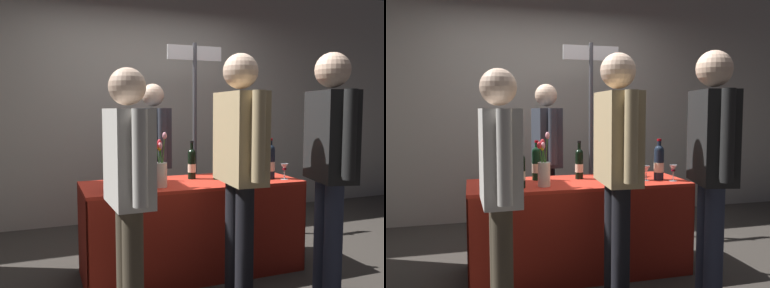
# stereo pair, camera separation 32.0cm
# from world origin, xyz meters

# --- Properties ---
(ground_plane) EXTENTS (12.00, 12.00, 0.00)m
(ground_plane) POSITION_xyz_m (0.00, 0.00, 0.00)
(ground_plane) COLOR #38332D
(back_partition) EXTENTS (7.88, 0.12, 2.90)m
(back_partition) POSITION_xyz_m (0.00, 1.76, 1.45)
(back_partition) COLOR #9E998E
(back_partition) RESTS_ON ground_plane
(tasting_table) EXTENTS (1.73, 0.64, 0.74)m
(tasting_table) POSITION_xyz_m (0.00, 0.00, 0.51)
(tasting_table) COLOR red
(tasting_table) RESTS_ON ground_plane
(featured_wine_bottle) EXTENTS (0.07, 0.07, 0.34)m
(featured_wine_bottle) POSITION_xyz_m (0.46, -0.05, 0.89)
(featured_wine_bottle) COLOR black
(featured_wine_bottle) RESTS_ON tasting_table
(display_bottle_0) EXTENTS (0.07, 0.07, 0.32)m
(display_bottle_0) POSITION_xyz_m (0.04, 0.11, 0.87)
(display_bottle_0) COLOR black
(display_bottle_0) RESTS_ON tasting_table
(display_bottle_1) EXTENTS (0.07, 0.07, 0.31)m
(display_bottle_1) POSITION_xyz_m (-0.47, -0.14, 0.87)
(display_bottle_1) COLOR black
(display_bottle_1) RESTS_ON tasting_table
(display_bottle_2) EXTENTS (0.08, 0.08, 0.32)m
(display_bottle_2) POSITION_xyz_m (-0.31, 0.15, 0.88)
(display_bottle_2) COLOR black
(display_bottle_2) RESTS_ON tasting_table
(display_bottle_3) EXTENTS (0.08, 0.08, 0.34)m
(display_bottle_3) POSITION_xyz_m (0.66, -0.10, 0.89)
(display_bottle_3) COLOR #192333
(display_bottle_3) RESTS_ON tasting_table
(display_bottle_4) EXTENTS (0.08, 0.08, 0.34)m
(display_bottle_4) POSITION_xyz_m (-0.68, -0.16, 0.88)
(display_bottle_4) COLOR #192333
(display_bottle_4) RESTS_ON tasting_table
(display_bottle_5) EXTENTS (0.08, 0.08, 0.32)m
(display_bottle_5) POSITION_xyz_m (0.24, 0.01, 0.88)
(display_bottle_5) COLOR black
(display_bottle_5) RESTS_ON tasting_table
(wine_glass_near_vendor) EXTENTS (0.06, 0.06, 0.12)m
(wine_glass_near_vendor) POSITION_xyz_m (0.54, -0.11, 0.83)
(wine_glass_near_vendor) COLOR silver
(wine_glass_near_vendor) RESTS_ON tasting_table
(wine_glass_mid) EXTENTS (0.06, 0.06, 0.13)m
(wine_glass_mid) POSITION_xyz_m (0.74, -0.18, 0.84)
(wine_glass_mid) COLOR silver
(wine_glass_mid) RESTS_ON tasting_table
(flower_vase) EXTENTS (0.10, 0.09, 0.41)m
(flower_vase) POSITION_xyz_m (-0.30, -0.15, 0.87)
(flower_vase) COLOR silver
(flower_vase) RESTS_ON tasting_table
(brochure_stand) EXTENTS (0.13, 0.11, 0.13)m
(brochure_stand) POSITION_xyz_m (0.51, 0.07, 0.80)
(brochure_stand) COLOR silver
(brochure_stand) RESTS_ON tasting_table
(vendor_presenter) EXTENTS (0.22, 0.64, 1.56)m
(vendor_presenter) POSITION_xyz_m (-0.12, 0.73, 0.94)
(vendor_presenter) COLOR black
(vendor_presenter) RESTS_ON ground_plane
(taster_foreground_right) EXTENTS (0.30, 0.55, 1.69)m
(taster_foreground_right) POSITION_xyz_m (0.67, -0.82, 1.01)
(taster_foreground_right) COLOR #2D3347
(taster_foreground_right) RESTS_ON ground_plane
(taster_foreground_left) EXTENTS (0.22, 0.59, 1.55)m
(taster_foreground_left) POSITION_xyz_m (-0.67, -0.74, 0.92)
(taster_foreground_left) COLOR #4C4233
(taster_foreground_left) RESTS_ON ground_plane
(taster_foreground_centre) EXTENTS (0.24, 0.62, 1.68)m
(taster_foreground_centre) POSITION_xyz_m (0.10, -0.64, 1.02)
(taster_foreground_centre) COLOR black
(taster_foreground_centre) RESTS_ON ground_plane
(booth_signpost) EXTENTS (0.60, 0.04, 2.00)m
(booth_signpost) POSITION_xyz_m (0.41, 0.99, 1.24)
(booth_signpost) COLOR #47474C
(booth_signpost) RESTS_ON ground_plane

